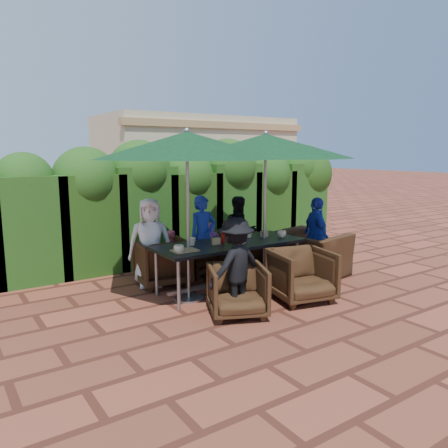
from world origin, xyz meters
TOP-DOWN VIEW (x-y plane):
  - ground at (0.00, 0.00)m, footprint 80.00×80.00m
  - dining_table at (-0.01, 0.03)m, footprint 2.37×0.90m
  - umbrella_left at (-0.77, -0.02)m, footprint 2.71×2.71m
  - umbrella_right at (0.66, 0.01)m, footprint 2.76×2.76m
  - chair_far_left at (-0.77, 0.86)m, footprint 0.89×0.84m
  - chair_far_mid at (0.03, 1.09)m, footprint 0.82×0.79m
  - chair_far_right at (0.91, 0.96)m, footprint 0.85×0.82m
  - chair_near_left at (-0.56, -0.94)m, footprint 0.94×0.91m
  - chair_near_right at (0.56, -0.97)m, footprint 0.95×0.91m
  - chair_end_right at (1.62, -0.08)m, footprint 0.93×1.26m
  - adult_far_left at (-0.94, 0.91)m, footprint 0.81×0.67m
  - adult_far_mid at (0.05, 0.92)m, footprint 0.51×0.42m
  - adult_far_right at (0.88, 0.97)m, footprint 0.73×0.57m
  - adult_near_left at (-0.53, -0.85)m, footprint 0.87×0.50m
  - adult_end_right at (1.80, -0.03)m, footprint 0.63×0.88m
  - child_left at (-0.41, 1.16)m, footprint 0.35×0.32m
  - child_right at (0.35, 1.11)m, footprint 0.37×0.33m
  - pedestrian_a at (1.74, 4.06)m, footprint 1.72×1.51m
  - pedestrian_b at (2.20, 4.32)m, footprint 1.02×0.80m
  - pedestrian_c at (3.43, 4.18)m, footprint 1.20×0.97m
  - cup_a at (-1.00, -0.17)m, footprint 0.15×0.15m
  - cup_b at (-0.60, 0.17)m, footprint 0.12×0.12m
  - cup_c at (0.05, -0.19)m, footprint 0.18×0.18m
  - cup_d at (0.47, 0.18)m, footprint 0.12×0.12m
  - cup_e at (0.92, -0.11)m, footprint 0.14×0.14m
  - ketchup_bottle at (-0.12, 0.05)m, footprint 0.04×0.04m
  - sauce_bottle at (-0.06, 0.17)m, footprint 0.04×0.04m
  - serving_tray at (-0.87, -0.10)m, footprint 0.35×0.25m
  - number_block_left at (-0.27, 0.02)m, footprint 0.12×0.06m
  - number_block_right at (0.71, 0.08)m, footprint 0.12×0.06m
  - hedge_wall at (-0.04, 2.32)m, footprint 9.10×1.60m
  - building at (3.50, 6.99)m, footprint 6.20×3.08m

SIDE VIEW (x-z plane):
  - ground at x=0.00m, z-range 0.00..0.00m
  - chair_far_mid at x=0.03m, z-range 0.00..0.72m
  - chair_far_right at x=0.91m, z-range 0.00..0.73m
  - chair_near_left at x=-0.56m, z-range 0.00..0.74m
  - child_left at x=-0.41m, z-range 0.00..0.81m
  - chair_far_left at x=-0.77m, z-range 0.00..0.82m
  - chair_near_right at x=0.56m, z-range 0.00..0.83m
  - child_right at x=0.35m, z-range 0.00..0.88m
  - chair_end_right at x=1.62m, z-range 0.00..1.01m
  - adult_near_left at x=-0.53m, z-range 0.00..1.29m
  - adult_far_right at x=0.88m, z-range 0.00..1.33m
  - adult_end_right at x=1.80m, z-range 0.00..1.35m
  - dining_table at x=-0.01m, z-range 0.30..1.05m
  - adult_far_mid at x=0.05m, z-range 0.00..1.40m
  - adult_far_left at x=-0.94m, z-range 0.00..1.42m
  - serving_tray at x=-0.87m, z-range 0.75..0.77m
  - number_block_left at x=-0.27m, z-range 0.75..0.85m
  - number_block_right at x=0.71m, z-range 0.75..0.85m
  - cup_e at x=0.92m, z-range 0.75..0.86m
  - cup_a at x=-1.00m, z-range 0.75..0.87m
  - cup_d at x=0.47m, z-range 0.75..0.87m
  - cup_b at x=-0.60m, z-range 0.75..0.87m
  - cup_c at x=0.05m, z-range 0.75..0.89m
  - ketchup_bottle at x=-0.12m, z-range 0.75..0.92m
  - sauce_bottle at x=-0.06m, z-range 0.75..0.92m
  - pedestrian_c at x=3.43m, z-range 0.00..1.71m
  - pedestrian_a at x=1.74m, z-range 0.00..1.82m
  - pedestrian_b at x=2.20m, z-range 0.00..1.87m
  - hedge_wall at x=-0.04m, z-range 0.10..2.51m
  - building at x=3.50m, z-range 0.01..3.21m
  - umbrella_left at x=-0.77m, z-range 0.98..3.44m
  - umbrella_right at x=0.66m, z-range 0.98..3.44m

